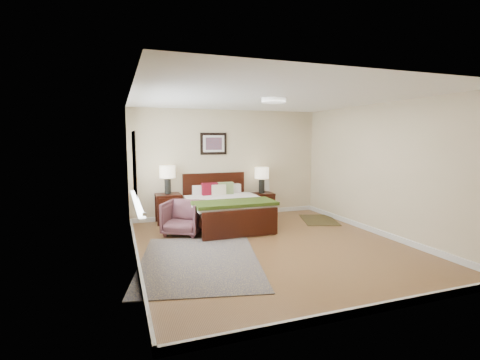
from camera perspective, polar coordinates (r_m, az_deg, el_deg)
The scene contains 18 objects.
floor at distance 6.11m, azimuth 5.28°, elevation -10.69°, with size 5.00×5.00×0.00m, color brown.
back_wall at distance 8.19m, azimuth -2.02°, elevation 2.70°, with size 4.50×0.04×2.50m, color beige.
front_wall at distance 3.77m, azimuth 21.72°, elevation -2.59°, with size 4.50×0.04×2.50m, color beige.
left_wall at distance 5.32m, azimuth -17.13°, elevation 0.20°, with size 0.04×5.00×2.50m, color beige.
right_wall at distance 7.11m, azimuth 22.08°, elevation 1.59°, with size 0.04×5.00×2.50m, color beige.
ceiling at distance 5.87m, azimuth 5.55°, elevation 13.29°, with size 4.50×5.00×0.02m, color white.
window at distance 6.01m, azimuth -16.96°, elevation 2.14°, with size 0.11×2.72×1.32m.
door at distance 3.62m, azimuth -15.45°, elevation -5.58°, with size 0.06×1.00×2.18m.
ceil_fixture at distance 5.87m, azimuth 5.55°, elevation 12.95°, with size 0.44×0.44×0.08m.
bed at distance 7.29m, azimuth -2.38°, elevation -3.94°, with size 1.59×1.91×1.03m.
wall_art at distance 8.04m, azimuth -4.35°, elevation 5.96°, with size 0.62×0.05×0.50m.
nightstand_left at distance 7.71m, azimuth -11.70°, elevation -3.19°, with size 0.54×0.48×0.64m.
nightstand_right at distance 8.34m, azimuth 3.59°, elevation -3.55°, with size 0.55×0.41×0.54m.
lamp_left at distance 7.66m, azimuth -11.82°, elevation 0.91°, with size 0.34×0.34×0.61m.
lamp_right at distance 8.26m, azimuth 3.59°, elevation 0.79°, with size 0.34×0.34×0.61m.
armchair at distance 6.79m, azimuth -9.27°, elevation -6.12°, with size 0.69×0.72×0.65m, color brown.
rug_persian at distance 5.39m, azimuth -6.64°, elevation -13.05°, with size 1.75×2.48×0.01m, color #0B1439.
rug_navy at distance 8.11m, azimuth 12.83°, elevation -6.41°, with size 0.72×1.08×0.01m, color black.
Camera 1 is at (-2.47, -5.28, 1.83)m, focal length 26.00 mm.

